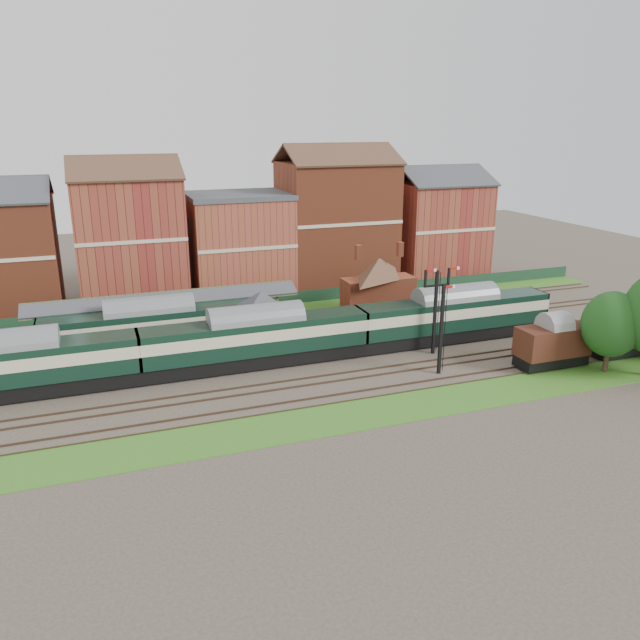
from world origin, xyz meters
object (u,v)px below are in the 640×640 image
object	(u,v)px
signal_box	(262,320)
dmu_train	(256,338)
semaphore_bracket	(436,306)
platform_railcar	(151,327)
goods_van_a	(553,343)

from	to	relation	value
signal_box	dmu_train	size ratio (longest dim) A/B	0.10
semaphore_bracket	platform_railcar	distance (m)	26.54
dmu_train	platform_railcar	world-z (taller)	dmu_train
signal_box	goods_van_a	xyz separation A→B (m)	(23.19, -12.25, -0.98)
dmu_train	platform_railcar	xyz separation A→B (m)	(-8.46, 6.50, -0.07)
semaphore_bracket	dmu_train	world-z (taller)	semaphore_bracket
semaphore_bracket	platform_railcar	bearing A→B (deg)	160.12
platform_railcar	goods_van_a	world-z (taller)	platform_railcar
semaphore_bracket	goods_van_a	distance (m)	10.70
platform_railcar	goods_van_a	bearing A→B (deg)	-25.13
semaphore_bracket	platform_railcar	size ratio (longest dim) A/B	0.42
signal_box	goods_van_a	bearing A→B (deg)	-27.85
signal_box	dmu_train	xyz separation A→B (m)	(-1.39, -3.25, -0.50)
dmu_train	signal_box	bearing A→B (deg)	66.89
semaphore_bracket	goods_van_a	world-z (taller)	semaphore_bracket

